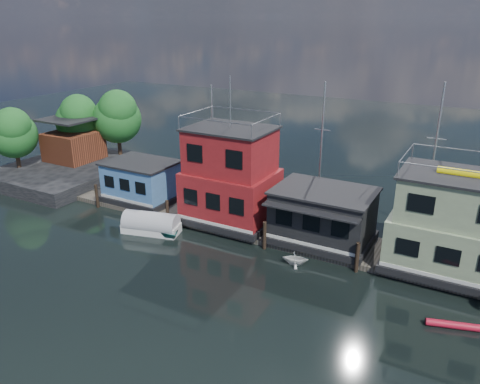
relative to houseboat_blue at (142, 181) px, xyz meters
The scene contains 13 objects.
ground 21.75m from the houseboat_blue, 33.69° to the right, with size 160.00×160.00×0.00m, color black.
dock 18.11m from the houseboat_blue, ahead, with size 48.00×5.00×0.40m, color #595147.
houseboat_blue is the anchor object (origin of this frame).
houseboat_red 9.69m from the houseboat_blue, ahead, with size 7.40×5.90×11.86m.
houseboat_dark 17.50m from the houseboat_blue, ahead, with size 7.40×6.10×4.06m.
houseboat_green 26.53m from the houseboat_blue, ahead, with size 8.40×5.90×7.03m.
pilings 17.92m from the houseboat_blue, ahead, with size 42.28×0.28×2.20m.
background_masts 23.77m from the houseboat_blue, 14.77° to the left, with size 36.40×0.16×12.00m.
shore 13.32m from the houseboat_blue, 163.07° to the left, with size 12.40×15.72×8.24m.
dinghy_white 17.47m from the houseboat_blue, 12.87° to the right, with size 1.58×1.83×0.97m, color white.
dinghy_teal 7.24m from the houseboat_blue, 36.38° to the right, with size 2.95×4.14×0.86m, color teal.
red_kayak 28.27m from the houseboat_blue, 12.95° to the right, with size 0.42×0.42×2.85m, color red.
tarp_runabout 6.79m from the houseboat_blue, 44.55° to the right, with size 4.91×2.89×1.87m.
Camera 1 is at (9.63, -19.27, 16.39)m, focal length 35.00 mm.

